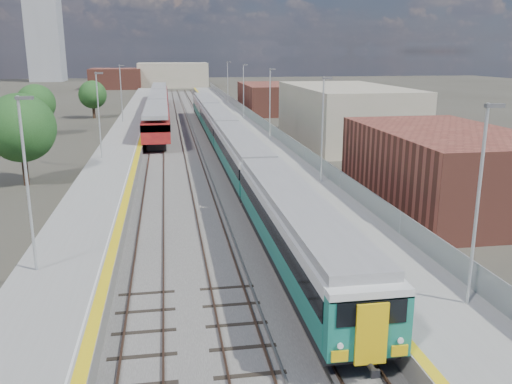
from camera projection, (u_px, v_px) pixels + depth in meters
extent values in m
plane|color=#47443A|center=(204.00, 139.00, 65.52)|extent=(320.00, 320.00, 0.00)
cube|color=#565451|center=(184.00, 136.00, 67.55)|extent=(10.50, 155.00, 0.06)
cube|color=#4C3323|center=(207.00, 132.00, 70.39)|extent=(0.07, 160.00, 0.14)
cube|color=#4C3323|center=(218.00, 131.00, 70.62)|extent=(0.07, 160.00, 0.14)
cube|color=#4C3323|center=(180.00, 132.00, 69.84)|extent=(0.07, 160.00, 0.14)
cube|color=#4C3323|center=(191.00, 132.00, 70.07)|extent=(0.07, 160.00, 0.14)
cube|color=#4C3323|center=(152.00, 133.00, 69.29)|extent=(0.07, 160.00, 0.14)
cube|color=#4C3323|center=(164.00, 133.00, 69.51)|extent=(0.07, 160.00, 0.14)
cube|color=gray|center=(205.00, 132.00, 70.34)|extent=(0.08, 160.00, 0.10)
cube|color=gray|center=(194.00, 132.00, 70.12)|extent=(0.08, 160.00, 0.10)
cube|color=slate|center=(244.00, 131.00, 68.61)|extent=(4.70, 155.00, 1.00)
cube|color=gray|center=(244.00, 127.00, 68.48)|extent=(4.70, 155.00, 0.03)
cube|color=gold|center=(227.00, 127.00, 68.15)|extent=(0.40, 155.00, 0.01)
cube|color=gray|center=(261.00, 122.00, 68.68)|extent=(0.06, 155.00, 1.20)
cylinder|color=#9EA0A3|center=(477.00, 208.00, 19.52)|extent=(0.12, 0.12, 7.50)
cube|color=#4C4C4F|center=(495.00, 106.00, 18.64)|extent=(0.70, 0.18, 0.14)
cylinder|color=#9EA0A3|center=(322.00, 130.00, 38.62)|extent=(0.12, 0.12, 7.50)
cube|color=#4C4C4F|center=(327.00, 78.00, 37.74)|extent=(0.70, 0.18, 0.14)
cylinder|color=#9EA0A3|center=(270.00, 104.00, 57.72)|extent=(0.12, 0.12, 7.50)
cube|color=#4C4C4F|center=(272.00, 69.00, 56.84)|extent=(0.70, 0.18, 0.14)
cylinder|color=#9EA0A3|center=(244.00, 91.00, 76.82)|extent=(0.12, 0.12, 7.50)
cube|color=#4C4C4F|center=(245.00, 65.00, 75.94)|extent=(0.70, 0.18, 0.14)
cylinder|color=#9EA0A3|center=(228.00, 83.00, 95.92)|extent=(0.12, 0.12, 7.50)
cube|color=#4C4C4F|center=(229.00, 62.00, 95.04)|extent=(0.70, 0.18, 0.14)
cube|color=slate|center=(128.00, 133.00, 66.36)|extent=(4.30, 155.00, 1.00)
cube|color=gray|center=(128.00, 129.00, 66.23)|extent=(4.30, 155.00, 0.03)
cube|color=gold|center=(144.00, 129.00, 66.52)|extent=(0.45, 155.00, 0.01)
cube|color=silver|center=(141.00, 129.00, 66.47)|extent=(0.08, 155.00, 0.01)
cylinder|color=#9EA0A3|center=(27.00, 186.00, 22.61)|extent=(0.12, 0.12, 7.50)
cube|color=#4C4C4F|center=(24.00, 98.00, 21.73)|extent=(0.70, 0.18, 0.14)
cylinder|color=#9EA0A3|center=(99.00, 116.00, 47.44)|extent=(0.12, 0.12, 7.50)
cube|color=#4C4C4F|center=(99.00, 73.00, 46.56)|extent=(0.70, 0.18, 0.14)
cylinder|color=#9EA0A3|center=(121.00, 94.00, 72.26)|extent=(0.12, 0.12, 7.50)
cube|color=#4C4C4F|center=(121.00, 66.00, 71.38)|extent=(0.70, 0.18, 0.14)
cube|color=brown|center=(444.00, 168.00, 36.51)|extent=(9.00, 16.00, 5.20)
cube|color=#A39D82|center=(345.00, 114.00, 62.46)|extent=(11.00, 22.00, 6.40)
cube|color=brown|center=(267.00, 98.00, 93.70)|extent=(8.00, 18.00, 4.80)
cube|color=#A39D82|center=(173.00, 75.00, 159.82)|extent=(20.00, 14.00, 7.00)
cube|color=brown|center=(116.00, 79.00, 152.70)|extent=(14.00, 12.00, 5.60)
cube|color=gray|center=(44.00, 22.00, 187.09)|extent=(11.00, 11.00, 40.00)
cube|color=black|center=(295.00, 252.00, 26.11)|extent=(2.61, 18.73, 0.44)
cube|color=#13644F|center=(295.00, 237.00, 25.91)|extent=(2.71, 18.73, 1.09)
cube|color=black|center=(295.00, 220.00, 25.70)|extent=(2.77, 18.73, 0.75)
cube|color=silver|center=(295.00, 208.00, 25.55)|extent=(2.71, 18.73, 0.46)
cube|color=gray|center=(296.00, 200.00, 25.44)|extent=(2.40, 18.73, 0.38)
cube|color=black|center=(241.00, 169.00, 44.47)|extent=(2.61, 18.73, 0.44)
cube|color=#13644F|center=(241.00, 160.00, 44.27)|extent=(2.71, 18.73, 1.09)
cube|color=black|center=(241.00, 150.00, 44.05)|extent=(2.77, 18.73, 0.75)
cube|color=silver|center=(240.00, 142.00, 43.90)|extent=(2.71, 18.73, 0.46)
cube|color=gray|center=(240.00, 138.00, 43.80)|extent=(2.40, 18.73, 0.38)
cube|color=black|center=(218.00, 135.00, 62.82)|extent=(2.61, 18.73, 0.44)
cube|color=#13644F|center=(218.00, 128.00, 62.63)|extent=(2.71, 18.73, 1.09)
cube|color=black|center=(218.00, 121.00, 62.41)|extent=(2.77, 18.73, 0.75)
cube|color=silver|center=(218.00, 116.00, 62.26)|extent=(2.71, 18.73, 0.46)
cube|color=gray|center=(218.00, 112.00, 62.16)|extent=(2.40, 18.73, 0.38)
cube|color=black|center=(206.00, 116.00, 81.18)|extent=(2.61, 18.73, 0.44)
cube|color=#13644F|center=(206.00, 111.00, 80.99)|extent=(2.71, 18.73, 1.09)
cube|color=black|center=(206.00, 105.00, 80.77)|extent=(2.77, 18.73, 0.75)
cube|color=silver|center=(206.00, 101.00, 80.62)|extent=(2.71, 18.73, 0.46)
cube|color=gray|center=(206.00, 98.00, 80.52)|extent=(2.40, 18.73, 0.38)
cube|color=#13644F|center=(367.00, 326.00, 16.63)|extent=(2.69, 0.58, 2.02)
cube|color=black|center=(372.00, 313.00, 16.20)|extent=(2.21, 0.06, 0.77)
cube|color=gold|center=(372.00, 334.00, 16.31)|extent=(1.01, 0.10, 2.02)
cube|color=black|center=(158.00, 136.00, 64.47)|extent=(2.02, 17.16, 0.70)
cube|color=maroon|center=(157.00, 122.00, 64.05)|extent=(2.98, 20.19, 2.13)
cube|color=black|center=(157.00, 117.00, 63.92)|extent=(3.04, 20.19, 0.74)
cube|color=gray|center=(156.00, 108.00, 63.65)|extent=(2.66, 20.19, 0.43)
cube|color=black|center=(159.00, 116.00, 84.23)|extent=(2.02, 17.16, 0.70)
cube|color=maroon|center=(159.00, 105.00, 83.81)|extent=(2.98, 20.19, 2.13)
cube|color=black|center=(158.00, 102.00, 83.67)|extent=(3.04, 20.19, 0.74)
cube|color=gray|center=(158.00, 95.00, 83.41)|extent=(2.66, 20.19, 0.43)
cube|color=black|center=(160.00, 104.00, 103.99)|extent=(2.02, 17.16, 0.70)
cube|color=maroon|center=(160.00, 95.00, 103.56)|extent=(2.98, 20.19, 2.13)
cube|color=black|center=(159.00, 92.00, 103.43)|extent=(3.04, 20.19, 0.74)
cube|color=gray|center=(159.00, 86.00, 103.16)|extent=(2.66, 20.19, 0.43)
cylinder|color=#382619|center=(25.00, 170.00, 42.43)|extent=(0.44, 0.44, 2.51)
sphere|color=#1D3F18|center=(21.00, 128.00, 41.61)|extent=(5.31, 5.31, 5.31)
cylinder|color=#382619|center=(38.00, 127.00, 67.47)|extent=(0.44, 0.44, 2.23)
sphere|color=#1D3F18|center=(36.00, 103.00, 66.74)|extent=(4.71, 4.71, 4.71)
cylinder|color=#382619|center=(94.00, 112.00, 85.24)|extent=(0.44, 0.44, 2.05)
sphere|color=#1D3F18|center=(93.00, 95.00, 84.56)|extent=(4.33, 4.33, 4.33)
cylinder|color=#382619|center=(343.00, 111.00, 86.42)|extent=(0.44, 0.44, 1.94)
sphere|color=#1D3F18|center=(344.00, 95.00, 85.79)|extent=(4.09, 4.09, 4.09)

